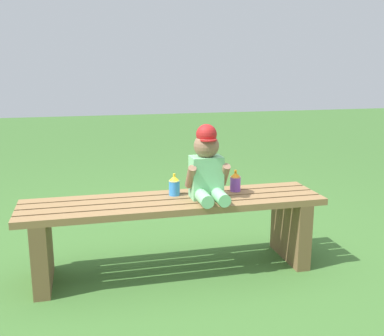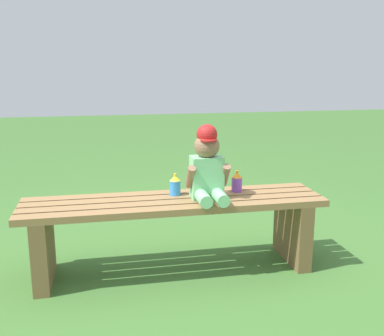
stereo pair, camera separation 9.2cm
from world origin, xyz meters
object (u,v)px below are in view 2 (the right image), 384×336
Objects in this scene: sippy_cup_right at (237,182)px; park_bench at (174,222)px; child_figure at (207,167)px; sippy_cup_left at (175,185)px.

park_bench is at bearing -168.62° from sippy_cup_right.
sippy_cup_right is at bearing 11.38° from park_bench.
park_bench is 0.36m from child_figure.
sippy_cup_left is at bearing 180.00° from sippy_cup_right.
sippy_cup_right is (0.20, 0.10, -0.12)m from child_figure.
sippy_cup_right is at bearing 27.23° from child_figure.
sippy_cup_left is 1.00× the size of sippy_cup_right.
sippy_cup_right is at bearing 0.00° from sippy_cup_left.
child_figure is at bearing -152.77° from sippy_cup_right.
sippy_cup_right is (0.36, 0.00, 0.00)m from sippy_cup_left.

